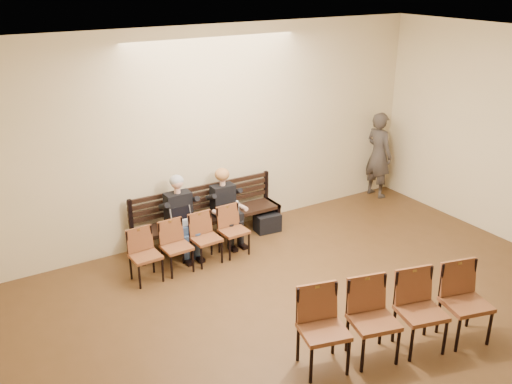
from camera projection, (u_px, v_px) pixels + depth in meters
room_walls at (403, 155)px, 5.80m from camera, size 8.02×10.01×3.51m
bench at (209, 229)px, 9.56m from camera, size 2.60×0.90×0.45m
seated_man at (181, 217)px, 9.06m from camera, size 0.51×0.71×1.24m
seated_woman at (226, 209)px, 9.47m from camera, size 0.48×0.67×1.13m
laptop at (185, 224)px, 8.91m from camera, size 0.39×0.33×0.25m
water_bottle at (237, 213)px, 9.34m from camera, size 0.07×0.07×0.21m
bag at (267, 222)px, 9.95m from camera, size 0.46×0.33×0.32m
passerby at (379, 149)px, 11.20m from camera, size 0.53×0.75×1.97m
chair_row_front at (192, 243)px, 8.68m from camera, size 1.95×0.52×0.79m
chair_row_back at (398, 317)px, 6.68m from camera, size 2.46×1.11×0.99m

